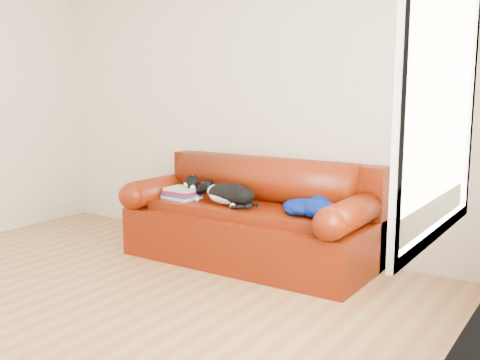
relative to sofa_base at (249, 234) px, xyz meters
The scene contains 7 objects.
ground 1.57m from the sofa_base, 105.45° to the right, with size 4.50×4.50×0.00m, color #915A3A.
room_shell 2.08m from the sofa_base, 101.08° to the right, with size 4.52×4.02×2.61m.
sofa_base is the anchor object (origin of this frame).
sofa_back 0.39m from the sofa_base, 90.00° to the left, with size 2.10×1.01×0.88m.
book_stack 0.71m from the sofa_base, 168.07° to the right, with size 0.33×0.28×0.10m.
cat 0.39m from the sofa_base, 136.25° to the right, with size 0.62×0.32×0.23m.
blanket 0.67m from the sofa_base, ahead, with size 0.47×0.44×0.14m.
Camera 1 is at (2.90, -2.40, 1.47)m, focal length 42.00 mm.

